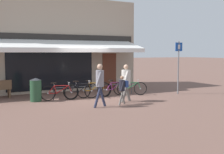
# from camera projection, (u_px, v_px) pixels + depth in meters

# --- Properties ---
(ground_plane) EXTENTS (160.00, 160.00, 0.00)m
(ground_plane) POSITION_uv_depth(u_px,v_px,m) (94.00, 99.00, 13.15)
(ground_plane) COLOR brown
(shop_front) EXTENTS (8.53, 4.85, 5.19)m
(shop_front) POSITION_uv_depth(u_px,v_px,m) (60.00, 45.00, 16.70)
(shop_front) COLOR tan
(shop_front) RESTS_ON ground_plane
(bike_rack_rail) EXTENTS (4.24, 0.04, 0.57)m
(bike_rack_rail) POSITION_uv_depth(u_px,v_px,m) (95.00, 87.00, 13.63)
(bike_rack_rail) COLOR #47494F
(bike_rack_rail) RESTS_ON ground_plane
(bicycle_red) EXTENTS (1.73, 0.52, 0.82)m
(bicycle_red) POSITION_uv_depth(u_px,v_px,m) (60.00, 92.00, 12.70)
(bicycle_red) COLOR black
(bicycle_red) RESTS_ON ground_plane
(bicycle_black) EXTENTS (1.70, 0.52, 0.85)m
(bicycle_black) POSITION_uv_depth(u_px,v_px,m) (81.00, 91.00, 13.08)
(bicycle_black) COLOR black
(bicycle_black) RESTS_ON ground_plane
(bicycle_orange) EXTENTS (1.77, 0.52, 0.87)m
(bicycle_orange) POSITION_uv_depth(u_px,v_px,m) (94.00, 89.00, 13.53)
(bicycle_orange) COLOR black
(bicycle_orange) RESTS_ON ground_plane
(bicycle_purple) EXTENTS (1.71, 0.70, 0.81)m
(bicycle_purple) POSITION_uv_depth(u_px,v_px,m) (114.00, 88.00, 14.07)
(bicycle_purple) COLOR black
(bicycle_purple) RESTS_ON ground_plane
(bicycle_green) EXTENTS (1.57, 0.85, 0.82)m
(bicycle_green) POSITION_uv_depth(u_px,v_px,m) (130.00, 88.00, 14.22)
(bicycle_green) COLOR black
(bicycle_green) RESTS_ON ground_plane
(pedestrian_adult) EXTENTS (0.61, 0.59, 1.66)m
(pedestrian_adult) POSITION_uv_depth(u_px,v_px,m) (126.00, 79.00, 12.29)
(pedestrian_adult) COLOR slate
(pedestrian_adult) RESTS_ON ground_plane
(pedestrian_child) EXTENTS (0.46, 0.39, 1.21)m
(pedestrian_child) POSITION_uv_depth(u_px,v_px,m) (123.00, 86.00, 11.62)
(pedestrian_child) COLOR slate
(pedestrian_child) RESTS_ON ground_plane
(pedestrian_second_adult) EXTENTS (0.61, 0.44, 1.73)m
(pedestrian_second_adult) POSITION_uv_depth(u_px,v_px,m) (100.00, 81.00, 11.07)
(pedestrian_second_adult) COLOR #282D47
(pedestrian_second_adult) RESTS_ON ground_plane
(litter_bin) EXTENTS (0.51, 0.51, 1.05)m
(litter_bin) POSITION_uv_depth(u_px,v_px,m) (36.00, 90.00, 12.39)
(litter_bin) COLOR #23472D
(litter_bin) RESTS_ON ground_plane
(parking_sign) EXTENTS (0.44, 0.07, 2.73)m
(parking_sign) POSITION_uv_depth(u_px,v_px,m) (178.00, 62.00, 14.47)
(parking_sign) COLOR slate
(parking_sign) RESTS_ON ground_plane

